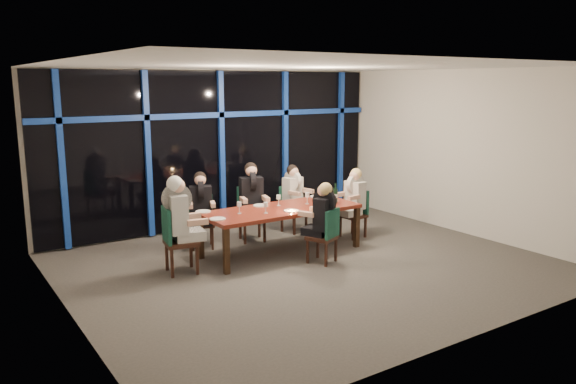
% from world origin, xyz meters
% --- Properties ---
extents(room, '(7.04, 7.00, 3.02)m').
position_xyz_m(room, '(0.00, 0.00, 2.02)').
color(room, '#4F4B46').
rests_on(room, ground).
extents(window_wall, '(6.86, 0.43, 2.94)m').
position_xyz_m(window_wall, '(0.01, 2.93, 1.55)').
color(window_wall, black).
rests_on(window_wall, ground).
extents(dining_table, '(2.60, 1.00, 0.75)m').
position_xyz_m(dining_table, '(0.00, 0.80, 0.68)').
color(dining_table, maroon).
rests_on(dining_table, ground).
extents(chair_far_left, '(0.53, 0.53, 0.88)m').
position_xyz_m(chair_far_left, '(-0.94, 1.85, 0.49)').
color(chair_far_left, black).
rests_on(chair_far_left, ground).
extents(chair_far_mid, '(0.54, 0.54, 0.95)m').
position_xyz_m(chair_far_mid, '(-0.02, 1.76, 0.53)').
color(chair_far_mid, black).
rests_on(chair_far_mid, ground).
extents(chair_far_right, '(0.47, 0.47, 0.86)m').
position_xyz_m(chair_far_right, '(0.90, 1.84, 0.48)').
color(chair_far_right, black).
rests_on(chair_far_right, ground).
extents(chair_end_left, '(0.53, 0.53, 0.99)m').
position_xyz_m(chair_end_left, '(-1.84, 0.80, 0.55)').
color(chair_end_left, black).
rests_on(chair_end_left, ground).
extents(chair_end_right, '(0.44, 0.44, 0.86)m').
position_xyz_m(chair_end_right, '(1.66, 0.88, 0.48)').
color(chair_end_right, black).
rests_on(chair_end_right, ground).
extents(chair_near_mid, '(0.53, 0.53, 0.87)m').
position_xyz_m(chair_near_mid, '(0.28, -0.05, 0.48)').
color(chair_near_mid, black).
rests_on(chair_near_mid, ground).
extents(diner_far_left, '(0.54, 0.61, 0.86)m').
position_xyz_m(diner_far_left, '(-0.97, 1.78, 0.85)').
color(diner_far_left, black).
rests_on(diner_far_left, ground).
extents(diner_far_mid, '(0.55, 0.64, 0.92)m').
position_xyz_m(diner_far_mid, '(-0.04, 1.68, 0.91)').
color(diner_far_mid, black).
rests_on(diner_far_mid, ground).
extents(diner_far_right, '(0.48, 0.58, 0.84)m').
position_xyz_m(diner_far_right, '(0.91, 1.77, 0.83)').
color(diner_far_right, silver).
rests_on(diner_far_right, ground).
extents(diner_end_left, '(0.65, 0.53, 0.96)m').
position_xyz_m(diner_end_left, '(-1.76, 0.78, 0.94)').
color(diner_end_left, black).
rests_on(diner_end_left, ground).
extents(diner_end_right, '(0.56, 0.45, 0.83)m').
position_xyz_m(diner_end_right, '(1.59, 0.87, 0.82)').
color(diner_end_right, silver).
rests_on(diner_end_right, ground).
extents(diner_near_mid, '(0.54, 0.59, 0.84)m').
position_xyz_m(diner_near_mid, '(0.25, 0.02, 0.83)').
color(diner_near_mid, black).
rests_on(diner_near_mid, ground).
extents(plate_far_left, '(0.24, 0.24, 0.01)m').
position_xyz_m(plate_far_left, '(-1.18, 1.25, 0.76)').
color(plate_far_left, white).
rests_on(plate_far_left, dining_table).
extents(plate_far_mid, '(0.24, 0.24, 0.01)m').
position_xyz_m(plate_far_mid, '(-0.20, 1.13, 0.76)').
color(plate_far_mid, white).
rests_on(plate_far_mid, dining_table).
extents(plate_far_right, '(0.24, 0.24, 0.01)m').
position_xyz_m(plate_far_right, '(1.03, 1.22, 0.76)').
color(plate_far_right, white).
rests_on(plate_far_right, dining_table).
extents(plate_end_left, '(0.24, 0.24, 0.01)m').
position_xyz_m(plate_end_left, '(-1.21, 0.69, 0.76)').
color(plate_end_left, white).
rests_on(plate_end_left, dining_table).
extents(plate_end_right, '(0.24, 0.24, 0.01)m').
position_xyz_m(plate_end_right, '(1.03, 0.80, 0.76)').
color(plate_end_right, white).
rests_on(plate_end_right, dining_table).
extents(plate_near_mid, '(0.24, 0.24, 0.01)m').
position_xyz_m(plate_near_mid, '(0.01, 0.53, 0.76)').
color(plate_near_mid, white).
rests_on(plate_near_mid, dining_table).
extents(wine_bottle, '(0.08, 0.08, 0.34)m').
position_xyz_m(wine_bottle, '(0.98, 0.62, 0.88)').
color(wine_bottle, black).
rests_on(wine_bottle, dining_table).
extents(water_pitcher, '(0.11, 0.10, 0.18)m').
position_xyz_m(water_pitcher, '(0.79, 0.56, 0.84)').
color(water_pitcher, silver).
rests_on(water_pitcher, dining_table).
extents(tea_light, '(0.05, 0.05, 0.03)m').
position_xyz_m(tea_light, '(-0.02, 0.49, 0.76)').
color(tea_light, '#FFAF4C').
rests_on(tea_light, dining_table).
extents(wine_glass_a, '(0.07, 0.07, 0.18)m').
position_xyz_m(wine_glass_a, '(-0.40, 0.63, 0.88)').
color(wine_glass_a, silver).
rests_on(wine_glass_a, dining_table).
extents(wine_glass_b, '(0.07, 0.07, 0.18)m').
position_xyz_m(wine_glass_b, '(0.07, 0.98, 0.88)').
color(wine_glass_b, silver).
rests_on(wine_glass_b, dining_table).
extents(wine_glass_c, '(0.07, 0.07, 0.19)m').
position_xyz_m(wine_glass_c, '(0.54, 0.83, 0.89)').
color(wine_glass_c, silver).
rests_on(wine_glass_c, dining_table).
extents(wine_glass_d, '(0.07, 0.07, 0.19)m').
position_xyz_m(wine_glass_d, '(-0.75, 0.84, 0.89)').
color(wine_glass_d, silver).
rests_on(wine_glass_d, dining_table).
extents(wine_glass_e, '(0.08, 0.08, 0.19)m').
position_xyz_m(wine_glass_e, '(0.99, 0.96, 0.89)').
color(wine_glass_e, white).
rests_on(wine_glass_e, dining_table).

